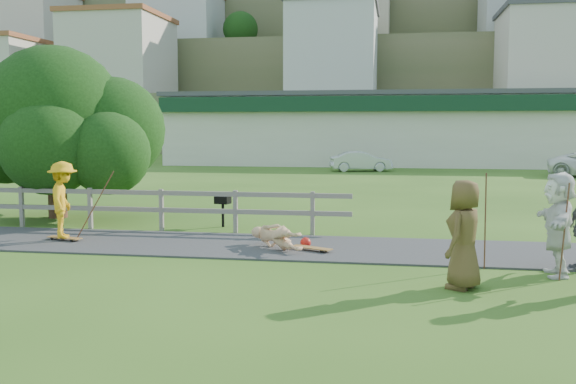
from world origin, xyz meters
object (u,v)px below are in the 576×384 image
at_px(tree, 56,147).
at_px(bbq, 223,212).
at_px(skater_rider, 63,204).
at_px(car_silver, 361,161).
at_px(spectator_c, 464,235).
at_px(skater_fallen, 277,237).
at_px(spectator_d, 558,224).

bearing_deg(tree, bbq, -9.85).
relative_size(skater_rider, car_silver, 0.49).
bearing_deg(bbq, spectator_c, -33.62).
height_order(skater_fallen, spectator_c, spectator_c).
bearing_deg(skater_fallen, spectator_d, -60.04).
distance_m(car_silver, bbq, 22.53).
bearing_deg(skater_rider, bbq, -69.15).
distance_m(skater_rider, bbq, 4.24).
bearing_deg(skater_rider, spectator_c, -129.88).
distance_m(skater_rider, skater_fallen, 5.20).
height_order(skater_rider, bbq, skater_rider).
height_order(car_silver, bbq, car_silver).
bearing_deg(car_silver, bbq, 160.50).
xyz_separation_m(spectator_d, car_silver, (-5.04, 26.94, -0.35)).
bearing_deg(spectator_c, spectator_d, 152.04).
xyz_separation_m(car_silver, bbq, (-2.53, -22.38, -0.19)).
xyz_separation_m(spectator_d, tree, (-12.95, 5.49, 1.17)).
distance_m(skater_rider, spectator_c, 9.38).
xyz_separation_m(spectator_d, bbq, (-7.57, 4.56, -0.54)).
distance_m(spectator_c, spectator_d, 2.18).
distance_m(spectator_d, bbq, 8.85).
distance_m(skater_fallen, car_silver, 25.41).
xyz_separation_m(spectator_c, spectator_d, (1.79, 1.24, 0.03)).
height_order(skater_fallen, car_silver, car_silver).
xyz_separation_m(skater_rider, spectator_d, (10.68, -1.72, 0.05)).
xyz_separation_m(skater_rider, tree, (-2.27, 3.77, 1.22)).
height_order(skater_rider, skater_fallen, skater_rider).
distance_m(spectator_d, car_silver, 27.41).
relative_size(spectator_c, tree, 0.28).
distance_m(skater_fallen, bbq, 3.65).
height_order(car_silver, tree, tree).
bearing_deg(bbq, car_silver, 95.01).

